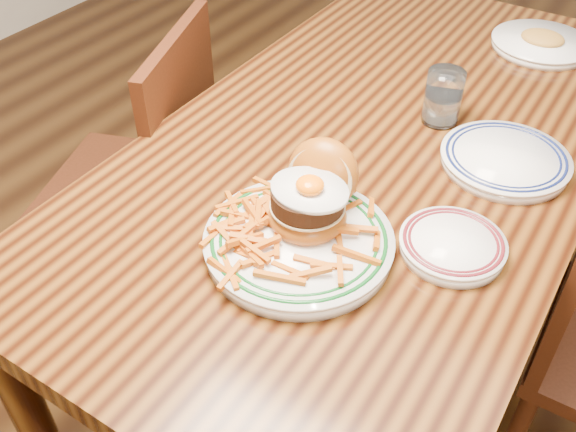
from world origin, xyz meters
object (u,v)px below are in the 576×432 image
Objects in this scene: table at (379,168)px; side_plate at (453,244)px; main_plate at (303,225)px; chair_left at (148,177)px.

side_plate is (0.25, -0.25, 0.10)m from table.
side_plate is at bearing 17.28° from main_plate.
side_plate is at bearing -28.65° from chair_left.
main_plate is 0.25m from side_plate.
table is 0.64m from chair_left.
side_plate is at bearing -45.30° from table.
table is 4.78× the size of main_plate.
main_plate reaches higher than chair_left.
table is 1.82× the size of chair_left.
table is 0.37m from side_plate.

